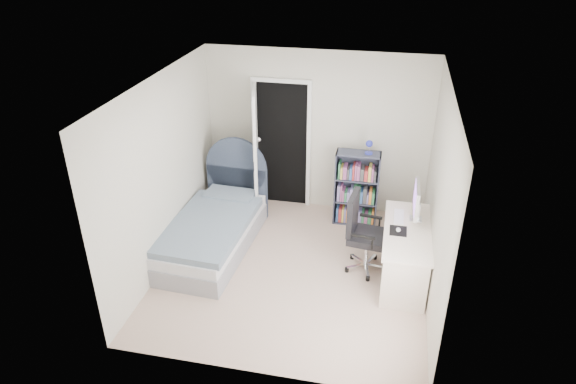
% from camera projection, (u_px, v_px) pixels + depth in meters
% --- Properties ---
extents(room_shell, '(3.50, 3.70, 2.60)m').
position_uv_depth(room_shell, '(294.00, 186.00, 6.22)').
color(room_shell, tan).
rests_on(room_shell, ground).
extents(door, '(0.92, 0.81, 2.06)m').
position_uv_depth(door, '(265.00, 149.00, 7.77)').
color(door, black).
rests_on(door, ground).
extents(bed, '(1.09, 2.13, 1.28)m').
position_uv_depth(bed, '(215.00, 228.00, 7.17)').
color(bed, gray).
rests_on(bed, ground).
extents(nightstand, '(0.42, 0.42, 0.62)m').
position_uv_depth(nightstand, '(248.00, 182.00, 8.18)').
color(nightstand, '#D2BC81').
rests_on(nightstand, ground).
extents(floor_lamp, '(0.18, 0.18, 1.29)m').
position_uv_depth(floor_lamp, '(258.00, 182.00, 7.90)').
color(floor_lamp, silver).
rests_on(floor_lamp, ground).
extents(bookcase, '(0.65, 0.28, 1.37)m').
position_uv_depth(bookcase, '(356.00, 191.00, 7.63)').
color(bookcase, '#393C4D').
rests_on(bookcase, ground).
extents(desk, '(0.58, 1.44, 1.18)m').
position_uv_depth(desk, '(405.00, 251.00, 6.52)').
color(desk, beige).
rests_on(desk, ground).
extents(office_chair, '(0.57, 0.59, 1.08)m').
position_uv_depth(office_chair, '(362.00, 229.00, 6.58)').
color(office_chair, silver).
rests_on(office_chair, ground).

